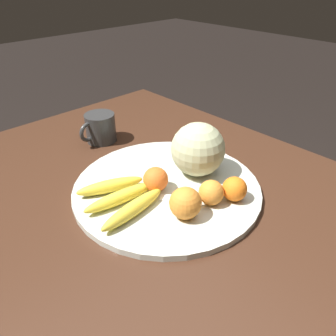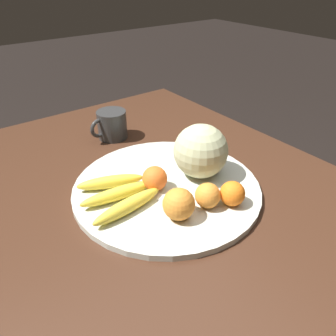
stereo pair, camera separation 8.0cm
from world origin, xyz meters
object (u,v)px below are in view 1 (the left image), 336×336
produce_tag (175,198)px  ceramic_mug (100,128)px  kitchen_table (167,223)px  banana_bunch (122,197)px  orange_back_left (156,179)px  orange_mid_center (234,189)px  fruit_bowl (168,187)px  melon (198,149)px  orange_front_left (185,203)px  orange_front_right (211,193)px

produce_tag → ceramic_mug: ceramic_mug is taller
kitchen_table → banana_bunch: bearing=80.9°
orange_back_left → orange_mid_center: bearing=-145.0°
fruit_bowl → melon: (-0.01, -0.10, 0.08)m
banana_bunch → orange_front_left: size_ratio=2.74×
melon → produce_tag: (-0.04, 0.12, -0.07)m
melon → orange_front_right: 0.14m
kitchen_table → orange_mid_center: size_ratio=21.75×
orange_mid_center → produce_tag: bearing=46.3°
produce_tag → orange_front_left: bearing=113.5°
orange_front_right → melon: bearing=-33.9°
melon → orange_mid_center: 0.15m
fruit_bowl → orange_mid_center: orange_mid_center is taller
orange_front_right → ceramic_mug: bearing=-0.9°
ceramic_mug → orange_front_right: bearing=179.1°
produce_tag → ceramic_mug: size_ratio=0.55×
kitchen_table → orange_mid_center: (-0.15, -0.08, 0.15)m
ceramic_mug → fruit_bowl: bearing=175.2°
fruit_bowl → orange_mid_center: size_ratio=8.02×
banana_bunch → orange_front_right: 0.21m
orange_mid_center → kitchen_table: bearing=27.1°
orange_front_left → orange_front_right: bearing=-96.7°
melon → ceramic_mug: melon is taller
fruit_bowl → orange_front_right: orange_front_right is taller
melon → ceramic_mug: size_ratio=1.08×
banana_bunch → melon: bearing=179.7°
orange_front_left → orange_mid_center: 0.13m
banana_bunch → orange_back_left: (-0.01, -0.09, 0.01)m
fruit_bowl → orange_front_right: bearing=-169.9°
orange_back_left → produce_tag: bearing=-171.3°
banana_bunch → orange_mid_center: 0.26m
orange_front_left → produce_tag: bearing=-25.6°
orange_mid_center → orange_back_left: orange_back_left is taller
orange_front_right → produce_tag: size_ratio=0.83×
kitchen_table → orange_back_left: (0.01, 0.03, 0.16)m
kitchen_table → orange_front_right: 0.20m
fruit_bowl → orange_front_right: size_ratio=7.96×
melon → orange_front_left: bearing=123.9°
fruit_bowl → ceramic_mug: ceramic_mug is taller
melon → orange_back_left: 0.14m
kitchen_table → produce_tag: bearing=157.2°
orange_front_left → orange_back_left: (0.12, -0.02, -0.01)m
orange_back_left → banana_bunch: bearing=81.0°
kitchen_table → orange_mid_center: bearing=-152.9°
banana_bunch → produce_tag: bearing=151.0°
kitchen_table → orange_mid_center: 0.23m
orange_mid_center → ceramic_mug: bearing=5.0°
banana_bunch → produce_tag: banana_bunch is taller
melon → orange_mid_center: size_ratio=2.39×
kitchen_table → melon: (-0.01, -0.10, 0.20)m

